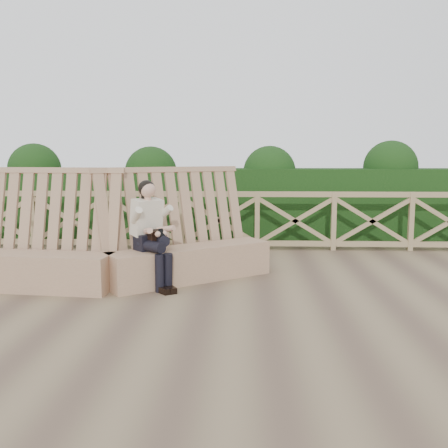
{
  "coord_description": "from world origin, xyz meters",
  "views": [
    {
      "loc": [
        0.47,
        -5.82,
        1.74
      ],
      "look_at": [
        0.22,
        0.4,
        0.9
      ],
      "focal_mm": 40.0,
      "sensor_mm": 36.0,
      "label": 1
    }
  ],
  "objects": [
    {
      "name": "ground",
      "position": [
        0.0,
        0.0,
        0.0
      ],
      "size": [
        60.0,
        60.0,
        0.0
      ],
      "primitive_type": "plane",
      "color": "brown",
      "rests_on": "ground"
    },
    {
      "name": "bench",
      "position": [
        -1.38,
        0.87,
        0.41
      ],
      "size": [
        4.5,
        2.03,
        1.62
      ],
      "rotation": [
        0.0,
        0.0,
        0.18
      ],
      "color": "#947054",
      "rests_on": "ground"
    },
    {
      "name": "woman",
      "position": [
        -0.77,
        0.75,
        0.78
      ],
      "size": [
        0.73,
        0.84,
        1.43
      ],
      "rotation": [
        0.0,
        0.0,
        0.72
      ],
      "color": "black",
      "rests_on": "ground"
    },
    {
      "name": "guardrail",
      "position": [
        0.0,
        3.5,
        0.55
      ],
      "size": [
        10.1,
        0.09,
        1.1
      ],
      "color": "#897550",
      "rests_on": "ground"
    },
    {
      "name": "hedge",
      "position": [
        0.0,
        4.7,
        0.75
      ],
      "size": [
        12.0,
        1.2,
        1.5
      ],
      "primitive_type": "cube",
      "color": "black",
      "rests_on": "ground"
    }
  ]
}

